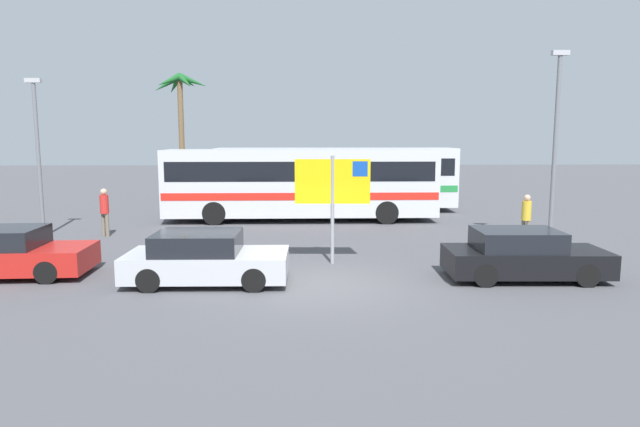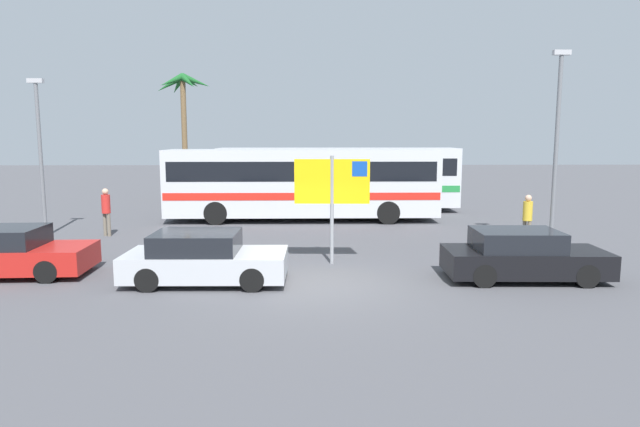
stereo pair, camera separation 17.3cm
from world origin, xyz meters
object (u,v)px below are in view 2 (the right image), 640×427
(bus_front_coach, at_px, (302,181))
(car_black, at_px, (522,256))
(car_red, at_px, (6,253))
(pedestrian_near_sign, at_px, (106,208))
(pedestrian_crossing_lot, at_px, (527,215))
(car_silver, at_px, (204,258))
(bus_rear_coach, at_px, (338,176))
(ferry_sign, at_px, (334,186))

(bus_front_coach, bearing_deg, car_black, -60.65)
(car_red, bearing_deg, car_black, -4.91)
(bus_front_coach, xyz_separation_m, pedestrian_near_sign, (-7.38, -3.75, -0.70))
(bus_front_coach, height_order, pedestrian_crossing_lot, bus_front_coach)
(pedestrian_near_sign, bearing_deg, car_silver, -124.42)
(pedestrian_crossing_lot, bearing_deg, bus_front_coach, -76.75)
(bus_rear_coach, bearing_deg, pedestrian_crossing_lot, -55.87)
(pedestrian_near_sign, xyz_separation_m, pedestrian_crossing_lot, (15.27, -1.99, -0.04))
(bus_front_coach, bearing_deg, ferry_sign, -83.30)
(bus_rear_coach, relative_size, car_black, 2.86)
(car_silver, height_order, pedestrian_crossing_lot, pedestrian_crossing_lot)
(car_black, distance_m, car_red, 13.83)
(car_silver, bearing_deg, car_red, 172.30)
(bus_front_coach, distance_m, pedestrian_crossing_lot, 9.78)
(car_red, xyz_separation_m, pedestrian_near_sign, (0.54, 6.02, 0.44))
(pedestrian_near_sign, relative_size, pedestrian_crossing_lot, 1.04)
(car_red, distance_m, pedestrian_near_sign, 6.06)
(car_silver, relative_size, pedestrian_crossing_lot, 2.37)
(car_red, bearing_deg, bus_rear_coach, 51.53)
(car_black, height_order, pedestrian_crossing_lot, pedestrian_crossing_lot)
(car_silver, xyz_separation_m, pedestrian_near_sign, (-4.94, 6.86, 0.44))
(ferry_sign, xyz_separation_m, car_silver, (-3.44, -2.08, -1.69))
(car_black, height_order, pedestrian_near_sign, pedestrian_near_sign)
(car_silver, bearing_deg, car_black, 1.92)
(bus_front_coach, height_order, car_black, bus_front_coach)
(pedestrian_crossing_lot, bearing_deg, car_black, 26.38)
(bus_front_coach, xyz_separation_m, pedestrian_crossing_lot, (7.89, -5.74, -0.75))
(car_black, distance_m, pedestrian_crossing_lot, 5.15)
(bus_front_coach, xyz_separation_m, ferry_sign, (1.00, -8.53, 0.54))
(car_silver, xyz_separation_m, pedestrian_crossing_lot, (10.33, 4.87, 0.40))
(ferry_sign, height_order, car_black, ferry_sign)
(ferry_sign, height_order, car_silver, ferry_sign)
(ferry_sign, bearing_deg, car_red, -169.81)
(ferry_sign, xyz_separation_m, car_black, (4.89, -1.94, -1.69))
(car_red, xyz_separation_m, car_silver, (5.48, -0.84, -0.00))
(ferry_sign, bearing_deg, pedestrian_crossing_lot, 24.36)
(pedestrian_near_sign, bearing_deg, pedestrian_crossing_lot, -77.62)
(pedestrian_near_sign, bearing_deg, bus_front_coach, -43.26)
(car_black, bearing_deg, ferry_sign, 160.16)
(bus_rear_coach, xyz_separation_m, car_silver, (-4.19, -13.92, -1.15))
(bus_rear_coach, height_order, pedestrian_crossing_lot, bus_rear_coach)
(car_silver, distance_m, pedestrian_near_sign, 8.46)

